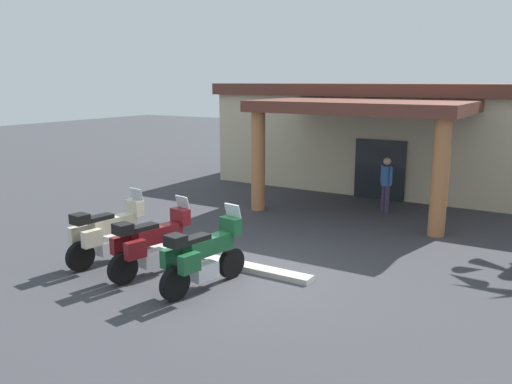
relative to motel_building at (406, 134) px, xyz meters
name	(u,v)px	position (x,y,z in m)	size (l,w,h in m)	color
ground_plane	(240,277)	(0.01, -11.93, -2.05)	(80.00, 80.00, 0.00)	#38383D
motel_building	(406,134)	(0.00, 0.00, 0.00)	(14.24, 10.46, 4.00)	beige
motorcycle_cream	(108,233)	(-3.08, -12.72, -1.35)	(0.78, 2.21, 1.61)	black
motorcycle_maroon	(152,244)	(-1.66, -12.80, -1.35)	(0.90, 2.19, 1.61)	black
motorcycle_green	(203,256)	(-0.25, -12.86, -1.35)	(0.85, 2.20, 1.61)	black
pedestrian	(386,181)	(0.83, -4.80, -1.03)	(0.45, 0.34, 1.76)	#3F334C
curb_strip	(192,255)	(-1.66, -11.48, -1.99)	(6.24, 0.36, 0.12)	#ADA89E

